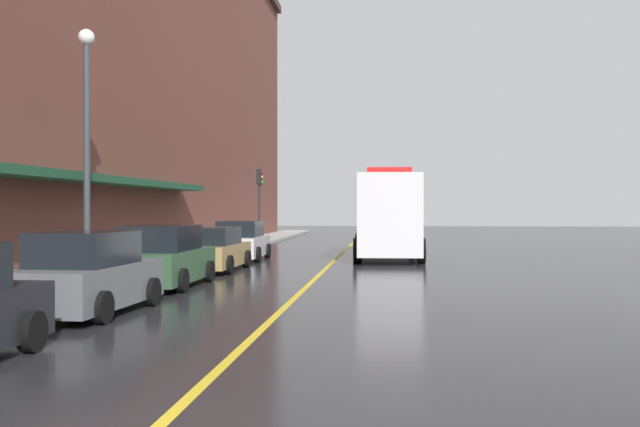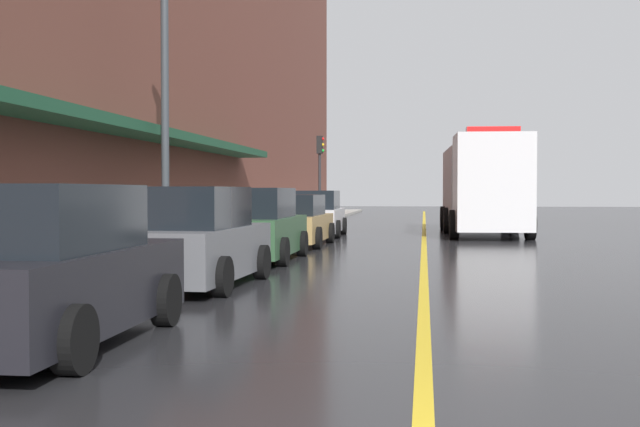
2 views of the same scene
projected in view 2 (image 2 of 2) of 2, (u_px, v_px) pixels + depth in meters
ground_plane at (424, 236)px, 28.86m from camera, size 112.00×112.00×0.00m
sidewalk_left at (257, 233)px, 29.67m from camera, size 2.40×70.00×0.15m
lane_center_stripe at (424, 236)px, 28.86m from camera, size 0.16×70.00×0.01m
parked_car_0 at (44, 271)px, 8.38m from camera, size 2.02×4.19×1.71m
parked_car_1 at (194, 240)px, 13.59m from camera, size 2.09×4.18×1.72m
parked_car_2 at (253, 227)px, 18.63m from camera, size 2.12×4.38×1.72m
parked_car_3 at (292, 222)px, 23.69m from camera, size 2.18×4.44×1.53m
parked_car_4 at (315, 215)px, 28.73m from camera, size 2.08×4.20×1.66m
box_truck at (483, 187)px, 29.86m from camera, size 3.05×9.02×3.79m
parking_meter_0 at (203, 215)px, 19.31m from camera, size 0.14×0.18×1.33m
parking_meter_1 at (155, 220)px, 15.85m from camera, size 0.14×0.18×1.33m
street_lamp_left at (165, 72)px, 18.27m from camera, size 0.44×0.44×6.94m
traffic_light_near at (320, 161)px, 40.39m from camera, size 0.38×0.36×4.30m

